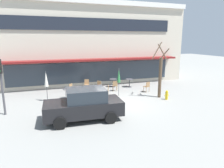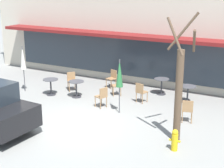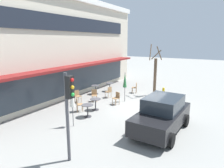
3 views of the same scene
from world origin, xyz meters
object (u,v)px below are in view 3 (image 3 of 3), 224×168
Objects in this scene: street_tree at (155,74)px; traffic_light_pole at (69,103)px; cafe_table_mid_patio at (110,86)px; patio_umbrella_green_folded at (72,97)px; cafe_table_near_wall at (88,109)px; cafe_chair_1 at (135,87)px; cafe_chair_4 at (77,95)px; cafe_table_streetside at (96,88)px; cafe_chair_3 at (109,91)px; cafe_chair_0 at (94,94)px; cafe_chair_5 at (117,97)px; patio_umbrella_cream_folded at (125,80)px; cafe_table_by_tree at (95,102)px; parked_sedan at (162,114)px; fire_hydrant at (163,92)px; cafe_chair_2 at (78,104)px.

traffic_light_pole is (-10.63, -0.34, 0.53)m from street_tree.
cafe_table_mid_patio is 0.35× the size of patio_umbrella_green_folded.
cafe_chair_1 is at bearing -1.53° from cafe_table_near_wall.
cafe_table_streetside is at bearing 3.26° from cafe_chair_4.
cafe_table_mid_patio is at bearing 28.90° from cafe_chair_3.
cafe_chair_0 and cafe_chair_5 have the same top height.
cafe_chair_3 is at bearing -103.20° from cafe_table_streetside.
cafe_chair_5 is (-0.91, 0.18, -1.10)m from patio_umbrella_cream_folded.
street_tree is (2.23, -4.41, 1.25)m from cafe_table_streetside.
traffic_light_pole is (-2.44, -2.03, 0.67)m from patio_umbrella_green_folded.
street_tree is (3.75, -1.51, 1.24)m from cafe_chair_5.
traffic_light_pole is at bearing -154.26° from cafe_table_by_tree.
parked_sedan is (-3.49, -3.84, -0.75)m from patio_umbrella_cream_folded.
cafe_chair_4 is 7.65m from traffic_light_pole.
cafe_table_by_tree reaches higher than fire_hydrant.
patio_umbrella_cream_folded is at bearing -3.88° from patio_umbrella_green_folded.
cafe_chair_5 is at bearing -130.57° from cafe_chair_3.
cafe_table_by_tree is (1.23, 0.30, 0.00)m from cafe_table_near_wall.
cafe_table_mid_patio is 0.85× the size of cafe_chair_2.
street_tree reaches higher than patio_umbrella_cream_folded.
cafe_chair_1 is 1.00× the size of cafe_chair_3.
cafe_chair_3 reaches higher than fire_hydrant.
cafe_table_mid_patio is at bearing 51.19° from patio_umbrella_cream_folded.
cafe_table_mid_patio is 0.85× the size of cafe_chair_1.
cafe_chair_2 is at bearing 151.21° from cafe_chair_5.
cafe_table_by_tree is 0.85× the size of cafe_chair_4.
cafe_chair_1 is 5.30m from cafe_chair_4.
cafe_table_streetside is 0.85× the size of cafe_chair_5.
cafe_chair_5 is at bearing -2.30° from patio_umbrella_green_folded.
cafe_chair_4 is (-3.97, 0.41, 0.01)m from cafe_table_mid_patio.
cafe_chair_1 and cafe_chair_2 have the same top height.
cafe_table_streetside is 9.81m from traffic_light_pole.
street_tree is (6.28, -2.90, 1.24)m from cafe_chair_2.
cafe_table_by_tree is at bearing -145.11° from cafe_table_streetside.
cafe_table_near_wall is at bearing -166.06° from cafe_chair_3.
cafe_chair_5 is (1.03, -2.75, 0.00)m from cafe_chair_4.
cafe_table_by_tree is 4.98m from cafe_table_mid_patio.
cafe_chair_3 is at bearing 55.24° from parked_sedan.
parked_sedan is (-6.17, -4.18, 0.35)m from cafe_chair_1.
patio_umbrella_green_folded is 8.10m from cafe_chair_1.
fire_hydrant is (2.77, -3.59, -0.17)m from cafe_chair_3.
cafe_chair_0 is 5.30m from street_tree.
traffic_light_pole is (-8.04, -3.21, 1.77)m from cafe_chair_3.
parked_sedan reaches higher than cafe_chair_5.
patio_umbrella_cream_folded reaches higher than cafe_table_by_tree.
traffic_light_pole reaches higher than cafe_table_mid_patio.
traffic_light_pole reaches higher than cafe_chair_5.
parked_sedan reaches higher than cafe_table_streetside.
cafe_chair_1 reaches higher than fire_hydrant.
patio_umbrella_cream_folded is 2.47× the size of cafe_chair_0.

